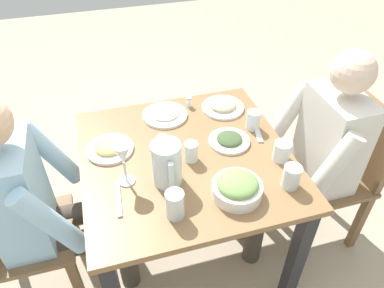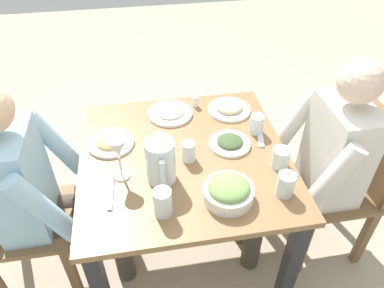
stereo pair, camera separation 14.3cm
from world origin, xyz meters
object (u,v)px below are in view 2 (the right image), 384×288
at_px(diner_far, 316,163).
at_px(plate_dolmas, 230,143).
at_px(chair_far, 347,179).
at_px(salad_bowl, 228,191).
at_px(water_glass_near_left, 281,158).
at_px(diner_near, 44,189).
at_px(wine_glass, 118,150).
at_px(dining_table, 184,174).
at_px(chair_near, 6,216).
at_px(water_pitcher, 161,161).
at_px(water_glass_near_right, 286,184).
at_px(water_glass_far_right, 163,202).
at_px(salt_shaker, 195,102).
at_px(water_glass_center, 188,152).
at_px(plate_fries, 111,141).
at_px(plate_beans, 229,108).
at_px(water_glass_far_left, 257,124).
at_px(plate_yoghurt, 170,112).

relative_size(diner_far, plate_dolmas, 6.09).
relative_size(chair_far, salad_bowl, 4.35).
bearing_deg(diner_far, water_glass_near_left, -68.98).
bearing_deg(diner_near, wine_glass, 76.97).
xyz_separation_m(dining_table, water_glass_near_left, (0.14, 0.39, 0.16)).
height_order(chair_near, water_pitcher, water_pitcher).
bearing_deg(diner_far, water_glass_near_right, -47.77).
bearing_deg(water_glass_far_right, salt_shaker, 160.29).
height_order(dining_table, salt_shaker, salt_shaker).
distance_m(plate_dolmas, water_glass_center, 0.21).
height_order(salad_bowl, water_glass_near_left, salad_bowl).
bearing_deg(water_glass_near_right, plate_fries, -122.03).
height_order(diner_near, plate_beans, diner_near).
relative_size(chair_near, water_glass_far_left, 9.23).
bearing_deg(chair_far, dining_table, -93.36).
bearing_deg(water_glass_far_right, water_glass_center, 153.10).
bearing_deg(plate_yoghurt, plate_dolmas, 40.24).
relative_size(wine_glass, salt_shaker, 3.63).
bearing_deg(water_glass_far_left, plate_fries, -92.14).
bearing_deg(water_glass_center, water_pitcher, -52.99).
height_order(plate_dolmas, water_glass_center, water_glass_center).
xyz_separation_m(plate_yoghurt, water_glass_near_left, (0.45, 0.41, 0.03)).
height_order(water_pitcher, water_glass_far_right, water_pitcher).
bearing_deg(salt_shaker, water_glass_far_right, -19.71).
xyz_separation_m(chair_near, salt_shaker, (-0.37, 0.94, 0.27)).
bearing_deg(plate_beans, wine_glass, -55.26).
relative_size(plate_yoghurt, water_glass_far_right, 1.97).
distance_m(plate_fries, salt_shaker, 0.50).
distance_m(water_pitcher, plate_yoghurt, 0.46).
height_order(chair_near, diner_near, diner_near).
height_order(chair_far, salad_bowl, chair_far).
relative_size(diner_near, plate_yoghurt, 5.12).
relative_size(water_glass_near_left, water_glass_center, 0.98).
relative_size(diner_near, water_glass_far_left, 12.38).
relative_size(diner_far, water_glass_near_right, 11.69).
bearing_deg(plate_fries, water_glass_near_right, 57.97).
distance_m(water_glass_far_left, water_glass_center, 0.37).
distance_m(water_glass_near_right, water_glass_near_left, 0.16).
height_order(water_pitcher, water_glass_center, water_pitcher).
height_order(chair_near, plate_beans, chair_near).
xyz_separation_m(dining_table, salad_bowl, (0.28, 0.13, 0.16)).
bearing_deg(diner_far, wine_glass, -87.50).
bearing_deg(plate_dolmas, plate_beans, 166.38).
relative_size(chair_near, water_glass_near_left, 9.83).
distance_m(diner_near, diner_far, 1.25).
xyz_separation_m(diner_near, plate_fries, (-0.13, 0.30, 0.12)).
height_order(plate_fries, salt_shaker, salt_shaker).
distance_m(chair_near, water_glass_far_right, 0.82).
height_order(wine_glass, salt_shaker, wine_glass).
bearing_deg(water_glass_far_right, chair_near, -113.39).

